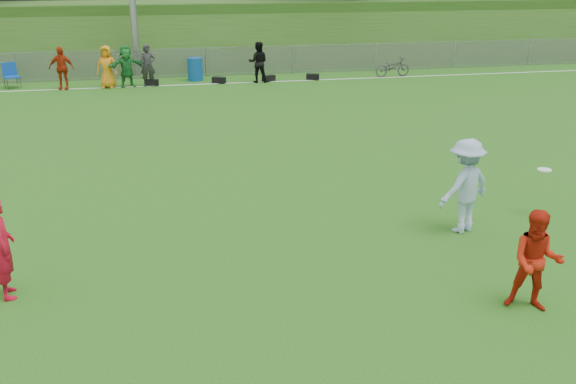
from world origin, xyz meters
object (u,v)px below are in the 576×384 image
object	(u,v)px
bicycle	(392,67)
player_red_left	(2,248)
frisbee	(545,170)
player_red_center	(536,261)
player_blue	(465,186)
recycling_bin	(195,69)

from	to	relation	value
bicycle	player_red_left	bearing A→B (deg)	138.59
frisbee	player_red_center	bearing A→B (deg)	-123.96
player_blue	recycling_bin	bearing A→B (deg)	-99.98
player_blue	frisbee	bearing A→B (deg)	171.32
recycling_bin	frisbee	bearing A→B (deg)	-72.25
frisbee	bicycle	distance (m)	16.80
player_red_center	frisbee	xyz separation A→B (m)	(2.25, 3.34, 0.18)
player_red_left	player_red_center	distance (m)	7.80
player_red_left	bicycle	xyz separation A→B (m)	(12.92, 17.82, -0.37)
player_red_left	player_red_center	world-z (taller)	player_red_left
player_red_center	player_blue	world-z (taller)	player_blue
frisbee	recycling_bin	xyz separation A→B (m)	(-5.55, 17.34, -0.46)
frisbee	recycling_bin	size ratio (longest dim) A/B	0.28
player_red_center	bicycle	distance (m)	20.55
player_red_center	recycling_bin	xyz separation A→B (m)	(-3.30, 20.67, -0.27)
player_blue	bicycle	world-z (taller)	player_blue
player_red_left	bicycle	bearing A→B (deg)	-51.68
player_red_center	frisbee	bearing A→B (deg)	84.09
frisbee	bicycle	size ratio (longest dim) A/B	0.17
player_red_left	player_blue	bearing A→B (deg)	-99.28
player_blue	frisbee	size ratio (longest dim) A/B	6.52
bicycle	frisbee	bearing A→B (deg)	163.77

